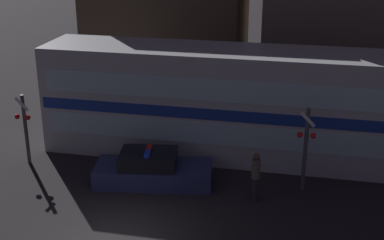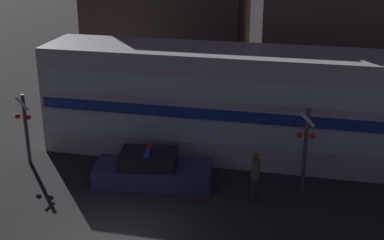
% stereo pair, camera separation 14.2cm
% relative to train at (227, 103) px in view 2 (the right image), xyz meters
% --- Properties ---
extents(train, '(15.47, 3.02, 4.58)m').
position_rel_train_xyz_m(train, '(0.00, 0.00, 0.00)').
color(train, '#B7BABF').
rests_on(train, ground_plane).
extents(police_car, '(4.64, 2.38, 1.39)m').
position_rel_train_xyz_m(police_car, '(-2.33, -3.31, -1.77)').
color(police_car, navy).
rests_on(police_car, ground_plane).
extents(pedestrian, '(0.31, 0.31, 1.84)m').
position_rel_train_xyz_m(pedestrian, '(1.64, -3.80, -1.35)').
color(pedestrian, '#2D2833').
rests_on(pedestrian, ground_plane).
extents(crossing_signal_near, '(0.68, 0.32, 3.24)m').
position_rel_train_xyz_m(crossing_signal_near, '(3.31, -2.71, -0.50)').
color(crossing_signal_near, '#4C4C51').
rests_on(crossing_signal_near, ground_plane).
extents(crossing_signal_far, '(0.68, 0.32, 2.96)m').
position_rel_train_xyz_m(crossing_signal_far, '(-7.85, -2.69, -0.65)').
color(crossing_signal_far, '#4C4C51').
rests_on(crossing_signal_far, ground_plane).
extents(building_left, '(8.74, 5.37, 10.30)m').
position_rel_train_xyz_m(building_left, '(-4.83, 8.67, 2.86)').
color(building_left, brown).
rests_on(building_left, ground_plane).
extents(building_center, '(9.83, 6.92, 9.57)m').
position_rel_train_xyz_m(building_center, '(5.81, 8.11, 2.50)').
color(building_center, '#726656').
rests_on(building_center, ground_plane).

